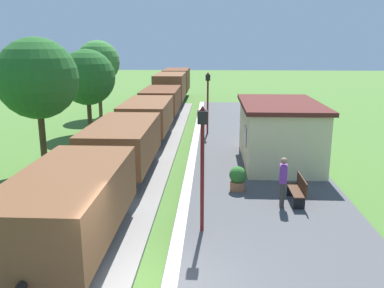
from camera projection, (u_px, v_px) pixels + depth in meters
freight_train at (157, 105)px, 27.77m from camera, size 2.50×39.20×2.72m
station_hut at (279, 132)px, 18.65m from camera, size 3.50×5.80×2.78m
bench_near_hut at (298, 189)px, 14.00m from camera, size 0.42×1.50×0.91m
person_waiting at (283, 180)px, 13.54m from camera, size 0.29×0.41×1.71m
potted_planter at (238, 178)px, 15.18m from camera, size 0.64×0.64×0.92m
lamp_post_near at (202, 146)px, 11.39m from camera, size 0.28×0.28×3.70m
lamp_post_far at (208, 92)px, 24.25m from camera, size 0.28×0.28×3.70m
tree_trackside_far at (37, 79)px, 17.44m from camera, size 3.48×3.48×5.88m
tree_field_left at (87, 77)px, 25.32m from camera, size 3.45×3.45×5.27m
tree_field_distant at (98, 62)px, 30.96m from camera, size 3.26×3.26×5.83m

